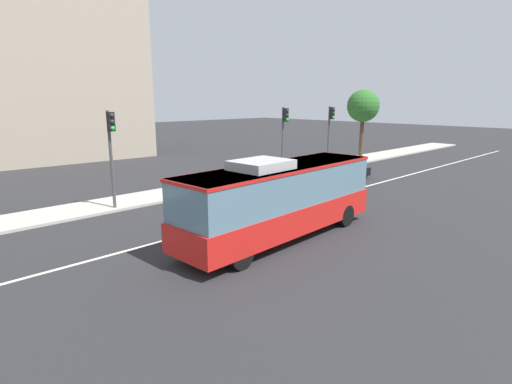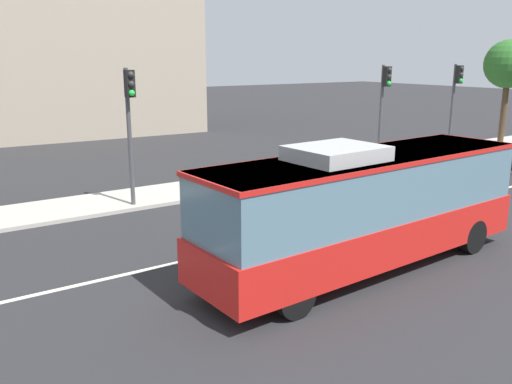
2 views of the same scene
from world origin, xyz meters
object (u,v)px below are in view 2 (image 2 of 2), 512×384
traffic_light_mid_block (384,99)px  traffic_light_far_corner (455,95)px  sedan_silver (360,169)px  traffic_light_near_corner (130,114)px  transit_bus (366,203)px  street_tree_kerbside_centre (509,65)px  sedan_black (473,161)px

traffic_light_mid_block → traffic_light_far_corner: (5.52, -0.06, 0.00)m
sedan_silver → traffic_light_near_corner: (-9.87, 1.81, 2.84)m
transit_bus → traffic_light_mid_block: size_ratio=1.94×
transit_bus → traffic_light_far_corner: 18.08m
street_tree_kerbside_centre → traffic_light_near_corner: bearing=-178.4°
transit_bus → sedan_silver: 9.99m
traffic_light_mid_block → traffic_light_far_corner: size_ratio=1.00×
traffic_light_far_corner → traffic_light_near_corner: bearing=-85.0°
sedan_black → street_tree_kerbside_centre: street_tree_kerbside_centre is taller
transit_bus → street_tree_kerbside_centre: 23.89m
traffic_light_far_corner → traffic_light_mid_block: bearing=-85.4°
traffic_light_near_corner → street_tree_kerbside_centre: bearing=89.4°
street_tree_kerbside_centre → traffic_light_mid_block: bearing=-176.6°
sedan_silver → traffic_light_far_corner: size_ratio=0.87×
transit_bus → sedan_black: (12.58, 5.43, -1.09)m
sedan_silver → street_tree_kerbside_centre: 15.57m
sedan_black → sedan_silver: (-5.72, 1.75, 0.00)m
traffic_light_near_corner → traffic_light_far_corner: (18.63, -0.05, 0.00)m
sedan_black → street_tree_kerbside_centre: 10.88m
sedan_black → traffic_light_mid_block: bearing=-53.7°
sedan_black → sedan_silver: same height
sedan_black → traffic_light_mid_block: 5.20m
sedan_black → traffic_light_near_corner: (-15.59, 3.56, 2.84)m
traffic_light_far_corner → sedan_black: bearing=-35.6°
transit_bus → traffic_light_far_corner: traffic_light_far_corner is taller
traffic_light_mid_block → street_tree_kerbside_centre: street_tree_kerbside_centre is taller
traffic_light_far_corner → transit_bus: bearing=-55.0°
transit_bus → traffic_light_near_corner: (-3.01, 8.99, 1.75)m
sedan_black → traffic_light_far_corner: (3.03, 3.51, 2.84)m
traffic_light_near_corner → sedan_black: bearing=74.9°
sedan_black → sedan_silver: bearing=-15.6°
transit_bus → street_tree_kerbside_centre: street_tree_kerbside_centre is taller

